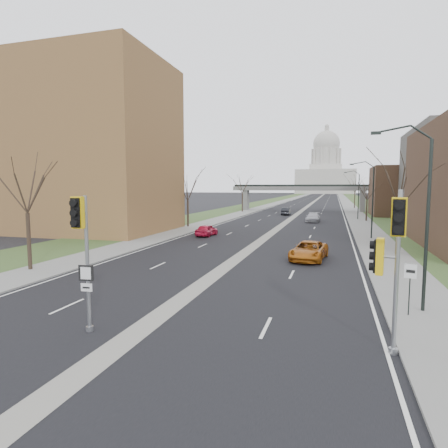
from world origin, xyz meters
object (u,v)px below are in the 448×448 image
at_px(signal_pole_median, 82,239).
at_px(signal_pole_right, 391,248).
at_px(car_left_far, 286,211).
at_px(car_right_near, 309,251).
at_px(car_left_near, 207,230).
at_px(car_right_mid, 313,217).
at_px(speed_limit_sign, 410,280).

distance_m(signal_pole_median, signal_pole_right, 11.54).
height_order(car_left_far, car_right_near, car_left_far).
distance_m(car_left_near, car_left_far, 36.84).
bearing_deg(car_left_far, car_right_mid, 112.59).
bearing_deg(signal_pole_median, car_left_far, 84.95).
bearing_deg(car_right_near, speed_limit_sign, -60.56).
xyz_separation_m(car_left_far, car_right_near, (7.78, -48.21, -0.02)).
bearing_deg(car_left_near, car_right_near, 140.37).
distance_m(signal_pole_right, car_right_near, 17.71).
bearing_deg(car_right_near, car_left_near, 144.35).
relative_size(signal_pole_right, speed_limit_sign, 2.49).
xyz_separation_m(car_left_near, car_right_mid, (11.39, 22.08, 0.06)).
bearing_deg(car_left_near, signal_pole_median, 102.49).
relative_size(car_left_near, car_left_far, 0.88).
height_order(signal_pole_right, car_right_mid, signal_pole_right).
distance_m(signal_pole_median, car_left_near, 30.73).
distance_m(signal_pole_median, car_right_near, 20.18).
relative_size(car_left_near, car_right_near, 0.76).
distance_m(car_right_near, car_right_mid, 33.84).
xyz_separation_m(signal_pole_right, car_left_near, (-16.67, 28.74, -3.13)).
height_order(signal_pole_right, car_left_near, signal_pole_right).
bearing_deg(car_left_far, signal_pole_right, 99.05).
distance_m(signal_pole_right, car_left_near, 33.37).
bearing_deg(signal_pole_right, car_left_far, 110.31).
bearing_deg(signal_pole_median, car_left_near, 94.66).
height_order(signal_pole_median, car_right_near, signal_pole_median).
bearing_deg(signal_pole_right, signal_pole_median, -162.87).
bearing_deg(car_left_near, car_right_mid, -114.59).
height_order(car_right_near, car_right_mid, car_right_mid).
distance_m(car_left_near, car_right_mid, 24.85).
bearing_deg(speed_limit_sign, car_left_far, 118.59).
height_order(signal_pole_median, car_right_mid, signal_pole_median).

